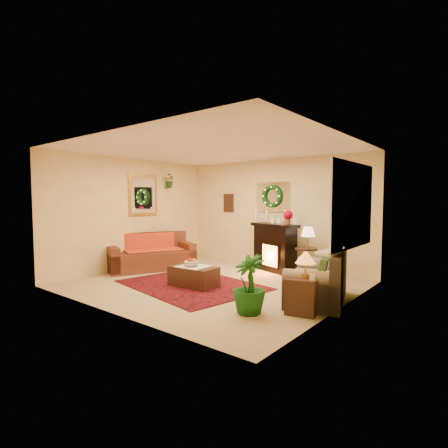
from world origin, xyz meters
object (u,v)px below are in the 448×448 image
Objects in this scene: side_table_round at (306,262)px; end_table_square at (303,295)px; fireplace at (275,247)px; coffee_table at (194,275)px; sofa at (151,251)px; loveseat at (317,275)px.

end_table_square is (1.01, -2.22, -0.05)m from side_table_round.
end_table_square is at bearing -31.66° from fireplace.
sofa is at bearing 160.75° from coffee_table.
coffee_table is at bearing -122.06° from side_table_round.
end_table_square is 2.32m from coffee_table.
fireplace is 1.80× the size of side_table_round.
end_table_square is (1.84, -2.33, -0.28)m from fireplace.
coffee_table is (1.89, -0.54, -0.22)m from sofa.
fireplace is at bearing 172.74° from side_table_round.
coffee_table is at bearing 176.22° from end_table_square.
side_table_round is at bearing 104.91° from loveseat.
fireplace is 1.25× the size of coffee_table.
sofa is at bearing 164.06° from loveseat.
sofa is at bearing 170.64° from end_table_square.
sofa is 3.54m from side_table_round.
sofa reaches higher than side_table_round.
loveseat is at bearing -58.87° from side_table_round.
fireplace is 2.15× the size of end_table_square.
side_table_round is 2.45m from end_table_square.
side_table_round is (3.19, 1.53, -0.10)m from sofa.
loveseat is (1.74, -1.62, -0.13)m from fireplace.
side_table_round is at bearing 54.63° from coffee_table.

